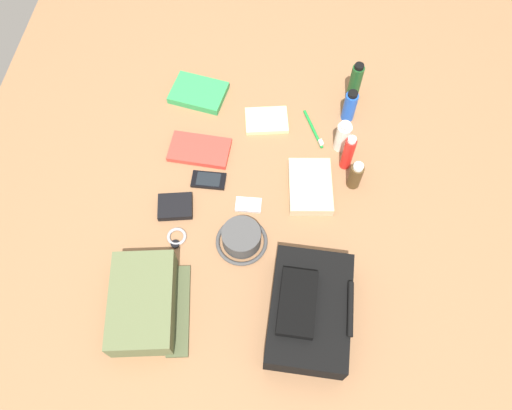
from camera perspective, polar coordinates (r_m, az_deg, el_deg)
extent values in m
cube|color=#8A603F|center=(1.63, 0.00, -0.84)|extent=(2.64, 2.02, 0.02)
cube|color=black|center=(1.45, 6.16, -12.01)|extent=(0.34, 0.23, 0.10)
cube|color=black|center=(1.39, 4.79, -11.15)|extent=(0.19, 0.11, 0.03)
cylinder|color=black|center=(1.40, 10.81, -11.63)|extent=(0.15, 0.02, 0.02)
cube|color=#56603D|center=(1.49, -12.87, -10.88)|extent=(0.31, 0.22, 0.09)
cube|color=#454D30|center=(1.51, -8.87, -11.83)|extent=(0.28, 0.10, 0.01)
cylinder|color=#414141|center=(1.54, -1.68, -3.72)|extent=(0.12, 0.12, 0.06)
torus|color=#414141|center=(1.57, -1.65, -4.19)|extent=(0.16, 0.16, 0.01)
cylinder|color=#19471E|center=(1.85, 11.28, 13.53)|extent=(0.04, 0.04, 0.16)
cylinder|color=black|center=(1.79, 11.78, 15.32)|extent=(0.03, 0.03, 0.01)
cylinder|color=blue|center=(1.80, 10.70, 11.03)|extent=(0.05, 0.05, 0.12)
cylinder|color=black|center=(1.75, 11.07, 12.39)|extent=(0.03, 0.03, 0.01)
cylinder|color=white|center=(1.72, 9.90, 7.68)|extent=(0.05, 0.05, 0.11)
cylinder|color=silver|center=(1.67, 10.25, 8.95)|extent=(0.04, 0.04, 0.01)
cylinder|color=red|center=(1.67, 10.52, 5.85)|extent=(0.04, 0.04, 0.14)
cylinder|color=silver|center=(1.61, 10.98, 7.38)|extent=(0.03, 0.03, 0.01)
cylinder|color=#473319|center=(1.65, 11.32, 3.28)|extent=(0.04, 0.04, 0.10)
cylinder|color=silver|center=(1.61, 11.68, 4.33)|extent=(0.03, 0.03, 0.01)
cube|color=#2D934C|center=(1.88, -6.62, 12.69)|extent=(0.17, 0.22, 0.03)
cube|color=white|center=(1.89, -6.61, 12.62)|extent=(0.16, 0.21, 0.02)
cube|color=red|center=(1.74, -6.50, 6.31)|extent=(0.13, 0.21, 0.02)
cube|color=white|center=(1.74, -6.49, 6.26)|extent=(0.12, 0.20, 0.01)
cube|color=black|center=(1.67, -5.46, 2.85)|extent=(0.06, 0.11, 0.01)
cube|color=black|center=(1.67, -5.48, 2.97)|extent=(0.05, 0.08, 0.00)
cube|color=#B7B7BC|center=(1.62, -0.88, 0.02)|extent=(0.05, 0.09, 0.01)
cylinder|color=silver|center=(1.62, -1.40, 0.16)|extent=(0.03, 0.03, 0.00)
torus|color=#99999E|center=(1.59, -9.10, -3.59)|extent=(0.06, 0.06, 0.01)
cylinder|color=black|center=(1.58, -9.26, -4.45)|extent=(0.03, 0.03, 0.01)
cylinder|color=#198C33|center=(1.79, 6.58, 8.67)|extent=(0.16, 0.08, 0.01)
cube|color=white|center=(1.75, 7.46, 7.14)|extent=(0.02, 0.02, 0.01)
cube|color=black|center=(1.63, -9.27, -0.18)|extent=(0.11, 0.12, 0.02)
cube|color=beige|center=(1.80, 1.13, 9.70)|extent=(0.13, 0.17, 0.02)
cube|color=#C6B289|center=(1.65, 6.25, 2.13)|extent=(0.21, 0.16, 0.04)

